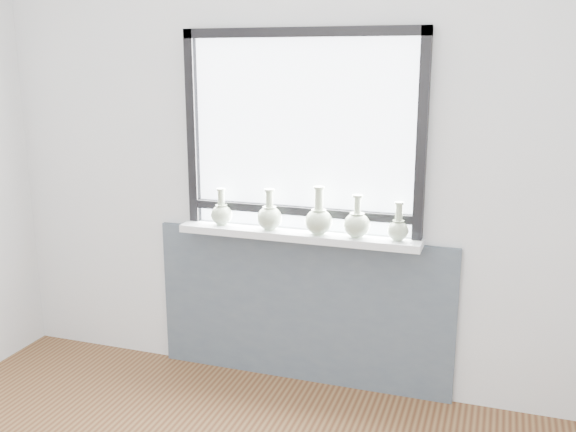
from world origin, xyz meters
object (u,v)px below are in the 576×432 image
(windowsill, at_px, (298,235))
(vase_e, at_px, (398,228))
(vase_c, at_px, (319,219))
(vase_b, at_px, (269,216))
(vase_a, at_px, (221,213))
(vase_d, at_px, (357,223))

(windowsill, xyz_separation_m, vase_e, (0.54, -0.01, 0.08))
(vase_c, xyz_separation_m, vase_e, (0.41, 0.02, -0.02))
(vase_b, xyz_separation_m, vase_c, (0.28, -0.01, 0.01))
(windowsill, relative_size, vase_b, 5.93)
(windowsill, height_order, vase_e, vase_e)
(windowsill, xyz_separation_m, vase_c, (0.12, -0.02, 0.10))
(windowsill, bearing_deg, vase_c, -10.30)
(vase_c, bearing_deg, vase_e, 2.31)
(vase_a, relative_size, vase_b, 0.92)
(vase_b, relative_size, vase_e, 1.12)
(vase_c, bearing_deg, vase_d, 2.63)
(vase_a, bearing_deg, vase_d, -0.87)
(vase_c, bearing_deg, vase_a, 177.88)
(vase_c, height_order, vase_d, vase_c)
(vase_c, relative_size, vase_d, 1.15)
(vase_b, bearing_deg, vase_d, 0.12)
(windowsill, height_order, vase_a, vase_a)
(vase_b, bearing_deg, vase_a, 177.49)
(vase_a, height_order, vase_c, vase_c)
(vase_c, distance_m, vase_e, 0.41)
(windowsill, bearing_deg, vase_b, -174.82)
(vase_d, relative_size, vase_e, 1.12)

